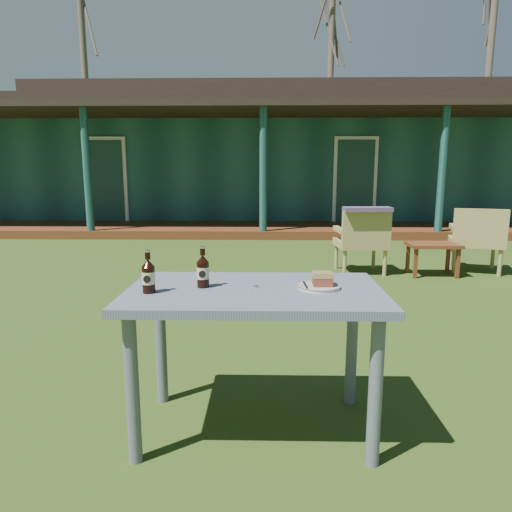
{
  "coord_description": "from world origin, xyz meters",
  "views": [
    {
      "loc": [
        0.05,
        -3.68,
        1.26
      ],
      "look_at": [
        0.0,
        -1.3,
        0.82
      ],
      "focal_mm": 32.0,
      "sensor_mm": 36.0,
      "label": 1
    }
  ],
  "objects_px": {
    "plate": "(319,286)",
    "armchair_right": "(477,237)",
    "cafe_table": "(255,309)",
    "cake_slice": "(322,279)",
    "cola_bottle_near": "(203,271)",
    "cola_bottle_far": "(148,276)",
    "side_table": "(433,248)",
    "armchair_left": "(362,238)"
  },
  "relations": [
    {
      "from": "cola_bottle_far",
      "to": "armchair_left",
      "type": "distance_m",
      "value": 4.02
    },
    {
      "from": "cafe_table",
      "to": "cake_slice",
      "type": "distance_m",
      "value": 0.35
    },
    {
      "from": "plate",
      "to": "side_table",
      "type": "xyz_separation_m",
      "value": [
        1.79,
        3.42,
        -0.39
      ]
    },
    {
      "from": "armchair_right",
      "to": "cake_slice",
      "type": "bearing_deg",
      "value": -123.39
    },
    {
      "from": "cola_bottle_near",
      "to": "cola_bottle_far",
      "type": "xyz_separation_m",
      "value": [
        -0.23,
        -0.11,
        0.0
      ]
    },
    {
      "from": "cafe_table",
      "to": "cola_bottle_near",
      "type": "relative_size",
      "value": 6.08
    },
    {
      "from": "cake_slice",
      "to": "armchair_left",
      "type": "xyz_separation_m",
      "value": [
        0.93,
        3.51,
        -0.32
      ]
    },
    {
      "from": "plate",
      "to": "side_table",
      "type": "height_order",
      "value": "plate"
    },
    {
      "from": "cafe_table",
      "to": "cake_slice",
      "type": "relative_size",
      "value": 13.04
    },
    {
      "from": "cafe_table",
      "to": "cola_bottle_near",
      "type": "xyz_separation_m",
      "value": [
        -0.25,
        0.02,
        0.18
      ]
    },
    {
      "from": "cake_slice",
      "to": "armchair_right",
      "type": "height_order",
      "value": "armchair_right"
    },
    {
      "from": "armchair_left",
      "to": "armchair_right",
      "type": "relative_size",
      "value": 0.97
    },
    {
      "from": "cake_slice",
      "to": "cola_bottle_near",
      "type": "distance_m",
      "value": 0.57
    },
    {
      "from": "plate",
      "to": "armchair_left",
      "type": "bearing_deg",
      "value": 74.95
    },
    {
      "from": "plate",
      "to": "cake_slice",
      "type": "height_order",
      "value": "cake_slice"
    },
    {
      "from": "cafe_table",
      "to": "cola_bottle_far",
      "type": "relative_size",
      "value": 6.08
    },
    {
      "from": "cake_slice",
      "to": "armchair_right",
      "type": "distance_m",
      "value": 4.33
    },
    {
      "from": "plate",
      "to": "cola_bottle_near",
      "type": "distance_m",
      "value": 0.55
    },
    {
      "from": "cola_bottle_near",
      "to": "armchair_left",
      "type": "distance_m",
      "value": 3.83
    },
    {
      "from": "cola_bottle_near",
      "to": "side_table",
      "type": "bearing_deg",
      "value": 55.62
    },
    {
      "from": "cake_slice",
      "to": "cola_bottle_near",
      "type": "relative_size",
      "value": 0.47
    },
    {
      "from": "cola_bottle_near",
      "to": "side_table",
      "type": "relative_size",
      "value": 0.33
    },
    {
      "from": "cola_bottle_near",
      "to": "side_table",
      "type": "distance_m",
      "value": 4.16
    },
    {
      "from": "cake_slice",
      "to": "cola_bottle_near",
      "type": "xyz_separation_m",
      "value": [
        -0.56,
        0.01,
        0.03
      ]
    },
    {
      "from": "cola_bottle_far",
      "to": "armchair_right",
      "type": "relative_size",
      "value": 0.24
    },
    {
      "from": "cake_slice",
      "to": "side_table",
      "type": "xyz_separation_m",
      "value": [
        1.77,
        3.42,
        -0.42
      ]
    },
    {
      "from": "plate",
      "to": "cola_bottle_far",
      "type": "bearing_deg",
      "value": -172.55
    },
    {
      "from": "plate",
      "to": "armchair_right",
      "type": "distance_m",
      "value": 4.33
    },
    {
      "from": "cafe_table",
      "to": "side_table",
      "type": "distance_m",
      "value": 4.03
    },
    {
      "from": "plate",
      "to": "cola_bottle_near",
      "type": "bearing_deg",
      "value": 179.52
    },
    {
      "from": "armchair_left",
      "to": "side_table",
      "type": "relative_size",
      "value": 1.32
    },
    {
      "from": "cafe_table",
      "to": "armchair_left",
      "type": "height_order",
      "value": "armchair_left"
    },
    {
      "from": "cake_slice",
      "to": "armchair_left",
      "type": "bearing_deg",
      "value": 75.2
    },
    {
      "from": "cola_bottle_near",
      "to": "side_table",
      "type": "xyz_separation_m",
      "value": [
        2.33,
        3.41,
        -0.46
      ]
    },
    {
      "from": "plate",
      "to": "cake_slice",
      "type": "relative_size",
      "value": 2.22
    },
    {
      "from": "plate",
      "to": "side_table",
      "type": "distance_m",
      "value": 3.87
    },
    {
      "from": "cola_bottle_near",
      "to": "armchair_right",
      "type": "bearing_deg",
      "value": 50.75
    },
    {
      "from": "cafe_table",
      "to": "armchair_left",
      "type": "distance_m",
      "value": 3.74
    },
    {
      "from": "side_table",
      "to": "armchair_right",
      "type": "bearing_deg",
      "value": 17.17
    },
    {
      "from": "armchair_right",
      "to": "armchair_left",
      "type": "bearing_deg",
      "value": -176.29
    },
    {
      "from": "cafe_table",
      "to": "plate",
      "type": "bearing_deg",
      "value": 3.35
    },
    {
      "from": "plate",
      "to": "cake_slice",
      "type": "bearing_deg",
      "value": -3.27
    }
  ]
}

